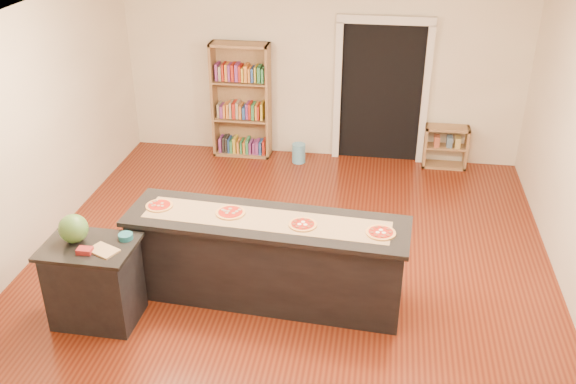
% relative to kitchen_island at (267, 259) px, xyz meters
% --- Properties ---
extents(room, '(6.00, 7.00, 2.80)m').
position_rel_kitchen_island_xyz_m(room, '(0.14, 0.33, 0.92)').
color(room, '#EFE4C9').
rests_on(room, ground).
extents(doorway, '(1.40, 0.09, 2.21)m').
position_rel_kitchen_island_xyz_m(doorway, '(1.04, 3.79, 0.72)').
color(doorway, black).
rests_on(doorway, room).
extents(kitchen_island, '(2.88, 0.78, 0.95)m').
position_rel_kitchen_island_xyz_m(kitchen_island, '(0.00, 0.00, 0.00)').
color(kitchen_island, black).
rests_on(kitchen_island, ground).
extents(side_counter, '(0.89, 0.65, 0.88)m').
position_rel_kitchen_island_xyz_m(side_counter, '(-1.62, -0.62, -0.04)').
color(side_counter, black).
rests_on(side_counter, ground).
extents(bookshelf, '(0.89, 0.32, 1.77)m').
position_rel_kitchen_island_xyz_m(bookshelf, '(-1.07, 3.62, 0.41)').
color(bookshelf, '#99734A').
rests_on(bookshelf, ground).
extents(low_shelf, '(0.65, 0.28, 0.65)m').
position_rel_kitchen_island_xyz_m(low_shelf, '(2.06, 3.64, -0.16)').
color(low_shelf, '#99734A').
rests_on(low_shelf, ground).
extents(waste_bin, '(0.20, 0.20, 0.30)m').
position_rel_kitchen_island_xyz_m(waste_bin, '(-0.15, 3.45, -0.33)').
color(waste_bin, '#5EA9D2').
rests_on(waste_bin, ground).
extents(kraft_paper, '(2.53, 0.61, 0.00)m').
position_rel_kitchen_island_xyz_m(kraft_paper, '(-0.00, -0.01, 0.47)').
color(kraft_paper, olive).
rests_on(kraft_paper, kitchen_island).
extents(watermelon, '(0.28, 0.28, 0.28)m').
position_rel_kitchen_island_xyz_m(watermelon, '(-1.77, -0.57, 0.54)').
color(watermelon, '#144214').
rests_on(watermelon, side_counter).
extents(cutting_board, '(0.33, 0.28, 0.02)m').
position_rel_kitchen_island_xyz_m(cutting_board, '(-1.43, -0.71, 0.41)').
color(cutting_board, tan).
rests_on(cutting_board, side_counter).
extents(package_red, '(0.14, 0.10, 0.05)m').
position_rel_kitchen_island_xyz_m(package_red, '(-1.59, -0.76, 0.42)').
color(package_red, maroon).
rests_on(package_red, side_counter).
extents(package_teal, '(0.14, 0.14, 0.05)m').
position_rel_kitchen_island_xyz_m(package_teal, '(-1.31, -0.46, 0.42)').
color(package_teal, '#195966').
rests_on(package_teal, side_counter).
extents(pizza_a, '(0.28, 0.28, 0.02)m').
position_rel_kitchen_island_xyz_m(pizza_a, '(-1.15, 0.09, 0.49)').
color(pizza_a, tan).
rests_on(pizza_a, kitchen_island).
extents(pizza_b, '(0.31, 0.31, 0.02)m').
position_rel_kitchen_island_xyz_m(pizza_b, '(-0.38, 0.06, 0.49)').
color(pizza_b, tan).
rests_on(pizza_b, kitchen_island).
extents(pizza_c, '(0.28, 0.28, 0.02)m').
position_rel_kitchen_island_xyz_m(pizza_c, '(0.38, -0.07, 0.49)').
color(pizza_c, tan).
rests_on(pizza_c, kitchen_island).
extents(pizza_d, '(0.28, 0.28, 0.02)m').
position_rel_kitchen_island_xyz_m(pizza_d, '(1.15, -0.10, 0.49)').
color(pizza_d, tan).
rests_on(pizza_d, kitchen_island).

